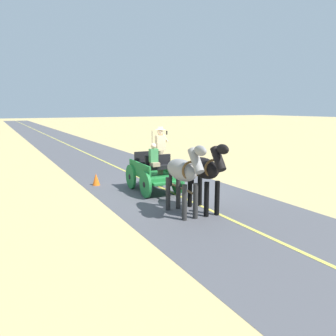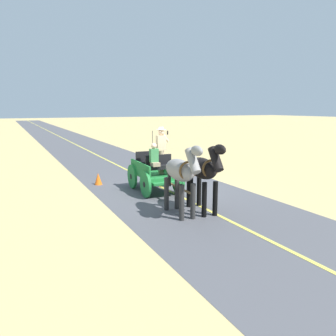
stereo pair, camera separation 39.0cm
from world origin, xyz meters
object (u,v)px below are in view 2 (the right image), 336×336
(traffic_cone, at_px, (98,179))
(horse_drawn_carriage, at_px, (155,171))
(horse_off_side, at_px, (181,172))
(horse_near_side, at_px, (204,170))

(traffic_cone, bearing_deg, horse_drawn_carriage, 129.05)
(horse_drawn_carriage, bearing_deg, traffic_cone, -50.95)
(horse_drawn_carriage, height_order, traffic_cone, horse_drawn_carriage)
(horse_drawn_carriage, distance_m, horse_off_side, 3.10)
(horse_near_side, bearing_deg, traffic_cone, -69.16)
(horse_off_side, relative_size, traffic_cone, 4.42)
(horse_off_side, distance_m, traffic_cone, 5.34)
(horse_off_side, bearing_deg, traffic_cone, -76.90)
(horse_drawn_carriage, bearing_deg, horse_off_side, 80.44)
(horse_near_side, xyz_separation_m, traffic_cone, (1.95, -5.13, -1.07))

